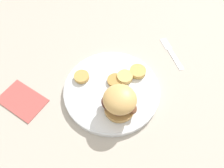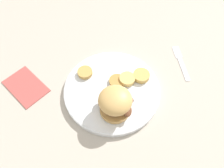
{
  "view_description": "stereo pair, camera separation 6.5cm",
  "coord_description": "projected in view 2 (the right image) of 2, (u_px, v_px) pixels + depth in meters",
  "views": [
    {
      "loc": [
        -0.35,
        0.0,
        0.59
      ],
      "look_at": [
        0.0,
        0.0,
        0.04
      ],
      "focal_mm": 35.0,
      "sensor_mm": 36.0,
      "label": 1
    },
    {
      "loc": [
        -0.35,
        -0.06,
        0.59
      ],
      "look_at": [
        0.0,
        0.0,
        0.04
      ],
      "focal_mm": 35.0,
      "sensor_mm": 36.0,
      "label": 2
    }
  ],
  "objects": [
    {
      "name": "potato_round_2",
      "position": [
        141.0,
        76.0,
        0.69
      ],
      "size": [
        0.05,
        0.05,
        0.02
      ],
      "primitive_type": "cylinder",
      "color": "tan",
      "rests_on": "dinner_plate"
    },
    {
      "name": "fork",
      "position": [
        181.0,
        62.0,
        0.75
      ],
      "size": [
        0.15,
        0.06,
        0.0
      ],
      "color": "silver",
      "rests_on": "ground_plane"
    },
    {
      "name": "dinner_plate",
      "position": [
        112.0,
        90.0,
        0.68
      ],
      "size": [
        0.3,
        0.3,
        0.02
      ],
      "color": "white",
      "rests_on": "ground_plane"
    },
    {
      "name": "potato_round_3",
      "position": [
        127.0,
        79.0,
        0.68
      ],
      "size": [
        0.05,
        0.05,
        0.02
      ],
      "primitive_type": "cylinder",
      "color": "#DBB766",
      "rests_on": "dinner_plate"
    },
    {
      "name": "potato_round_1",
      "position": [
        85.0,
        72.0,
        0.69
      ],
      "size": [
        0.05,
        0.05,
        0.01
      ],
      "primitive_type": "cylinder",
      "color": "tan",
      "rests_on": "dinner_plate"
    },
    {
      "name": "ground_plane",
      "position": [
        112.0,
        92.0,
        0.69
      ],
      "size": [
        4.0,
        4.0,
        0.0
      ],
      "primitive_type": "plane",
      "color": "#B2A899"
    },
    {
      "name": "napkin",
      "position": [
        26.0,
        86.0,
        0.69
      ],
      "size": [
        0.15,
        0.17,
        0.01
      ],
      "primitive_type": "cube",
      "rotation": [
        0.0,
        0.0,
        0.99
      ],
      "color": "#B24C47",
      "rests_on": "ground_plane"
    },
    {
      "name": "potato_round_0",
      "position": [
        117.0,
        81.0,
        0.68
      ],
      "size": [
        0.05,
        0.05,
        0.01
      ],
      "primitive_type": "cylinder",
      "color": "#BC8942",
      "rests_on": "dinner_plate"
    },
    {
      "name": "sandwich",
      "position": [
        115.0,
        102.0,
        0.59
      ],
      "size": [
        0.09,
        0.11,
        0.08
      ],
      "color": "tan",
      "rests_on": "dinner_plate"
    }
  ]
}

